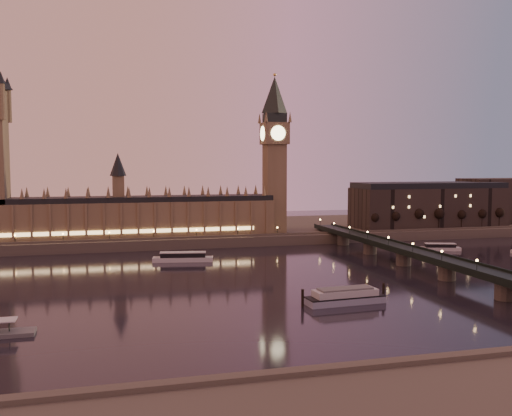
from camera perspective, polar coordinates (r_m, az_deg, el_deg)
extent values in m
plane|color=black|center=(249.64, -2.13, -7.44)|extent=(700.00, 700.00, 0.00)
cube|color=#423D35|center=(414.74, -3.08, -2.26)|extent=(560.00, 130.00, 6.00)
cube|color=brown|center=(361.26, -12.59, -1.12)|extent=(180.00, 26.00, 22.00)
cube|color=black|center=(360.28, -12.63, 0.87)|extent=(180.00, 22.00, 3.20)
cube|color=#FFCC7F|center=(348.48, -12.49, -2.31)|extent=(153.00, 0.25, 2.20)
cube|color=brown|center=(375.44, 1.85, 1.94)|extent=(13.00, 13.00, 58.00)
cube|color=brown|center=(375.59, 1.87, 7.44)|extent=(16.00, 16.00, 14.00)
cylinder|color=#FFEAA5|center=(367.77, 2.24, 7.50)|extent=(9.60, 0.35, 9.60)
cylinder|color=#FFEAA5|center=(373.33, 0.65, 7.46)|extent=(0.35, 9.60, 9.60)
cube|color=black|center=(376.24, 1.87, 8.96)|extent=(13.00, 13.00, 6.00)
cone|color=black|center=(377.71, 1.88, 11.23)|extent=(17.68, 17.68, 24.00)
sphere|color=gold|center=(379.46, 1.88, 13.18)|extent=(2.00, 2.00, 2.00)
cube|color=black|center=(282.58, 16.45, -4.57)|extent=(13.00, 260.00, 2.00)
cube|color=black|center=(279.16, 15.35, -4.34)|extent=(0.60, 260.00, 1.00)
cube|color=black|center=(285.65, 17.54, -4.20)|extent=(0.60, 260.00, 1.00)
cube|color=black|center=(430.46, 16.84, 0.08)|extent=(110.00, 36.00, 28.00)
cube|color=black|center=(429.59, 16.89, 2.21)|extent=(108.00, 34.00, 4.00)
cube|color=black|center=(480.09, 23.23, 0.70)|extent=(60.00, 30.00, 34.00)
cylinder|color=black|center=(390.03, 11.58, -1.64)|extent=(0.70, 0.70, 9.31)
sphere|color=black|center=(389.55, 11.59, -0.92)|extent=(6.21, 6.21, 6.21)
cylinder|color=black|center=(397.69, 13.73, -1.56)|extent=(0.70, 0.70, 9.31)
sphere|color=black|center=(397.22, 13.74, -0.86)|extent=(6.21, 6.21, 6.21)
cylinder|color=black|center=(405.89, 15.80, -1.48)|extent=(0.70, 0.70, 9.31)
sphere|color=black|center=(405.43, 15.81, -0.80)|extent=(6.21, 6.21, 6.21)
cylinder|color=black|center=(414.60, 17.79, -1.40)|extent=(0.70, 0.70, 9.31)
sphere|color=black|center=(414.15, 17.80, -0.73)|extent=(6.21, 6.21, 6.21)
cylinder|color=black|center=(423.79, 19.69, -1.33)|extent=(0.70, 0.70, 9.31)
sphere|color=black|center=(423.35, 19.70, -0.67)|extent=(6.21, 6.21, 6.21)
cylinder|color=black|center=(433.42, 21.51, -1.25)|extent=(0.70, 0.70, 9.31)
sphere|color=black|center=(432.99, 21.52, -0.61)|extent=(6.21, 6.21, 6.21)
cylinder|color=black|center=(443.48, 23.24, -1.18)|extent=(0.70, 0.70, 9.31)
sphere|color=black|center=(443.06, 23.26, -0.56)|extent=(6.21, 6.21, 6.21)
cube|color=silver|center=(303.80, -7.31, -5.11)|extent=(32.29, 12.35, 2.32)
cube|color=black|center=(303.42, -7.32, -4.68)|extent=(23.99, 9.68, 2.32)
cube|color=silver|center=(303.21, -7.32, -4.42)|extent=(24.66, 10.06, 0.42)
cube|color=silver|center=(356.38, 17.93, -3.90)|extent=(23.96, 12.77, 1.97)
cube|color=black|center=(356.11, 17.94, -3.59)|extent=(17.88, 9.90, 1.97)
cube|color=silver|center=(355.95, 17.95, -3.40)|extent=(18.39, 10.26, 0.36)
cube|color=#8D98B4|center=(215.07, 8.90, -9.11)|extent=(30.08, 10.24, 2.41)
cube|color=black|center=(214.74, 8.90, -8.74)|extent=(30.08, 10.24, 0.46)
cube|color=silver|center=(214.41, 8.91, -8.36)|extent=(24.48, 8.95, 2.41)
cube|color=#595B5E|center=(214.08, 8.91, -7.96)|extent=(20.73, 7.79, 0.65)
cylinder|color=black|center=(208.56, 4.68, -8.95)|extent=(1.02, 1.02, 6.29)
cylinder|color=black|center=(223.49, 12.63, -8.13)|extent=(1.02, 1.02, 6.29)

